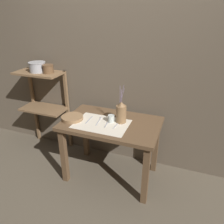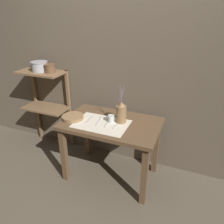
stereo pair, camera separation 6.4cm
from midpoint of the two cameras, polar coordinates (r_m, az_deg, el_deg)
ground_plane at (r=2.73m, az=-0.90°, el=-15.94°), size 12.00×12.00×0.00m
stone_wall_back at (r=2.53m, az=2.57°, el=11.63°), size 7.00×0.06×2.40m
wooden_table at (r=2.38m, az=-0.99°, el=-5.07°), size 1.03×0.65×0.71m
wooden_shelf_unit at (r=3.00m, az=-17.99°, el=4.05°), size 0.59×0.31×1.10m
linen_cloth at (r=2.29m, az=-3.56°, el=-3.11°), size 0.56×0.38×0.00m
pitcher_with_flowers at (r=2.27m, az=1.60°, el=-0.23°), size 0.11×0.11×0.41m
wooden_bowl at (r=2.41m, az=-11.08°, el=-1.50°), size 0.24×0.24×0.04m
glass_tumbler_near at (r=2.30m, az=-0.88°, el=-1.71°), size 0.07×0.07×0.08m
glass_tumbler_far at (r=2.34m, az=1.84°, el=-1.28°), size 0.07×0.07×0.07m
fork_inner at (r=2.38m, az=-6.75°, el=-2.01°), size 0.02×0.18×0.00m
spoon_outer at (r=2.37m, az=-3.95°, el=-1.90°), size 0.04×0.19×0.02m
knife_center at (r=2.28m, az=-2.11°, el=-3.02°), size 0.03×0.18×0.00m
spoon_inner at (r=2.30m, az=0.87°, el=-2.75°), size 0.03×0.19×0.02m
metal_pot_large at (r=2.87m, az=-19.57°, el=11.10°), size 0.20×0.20×0.12m
metal_pot_small at (r=2.77m, az=-17.00°, el=10.79°), size 0.13×0.13×0.10m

